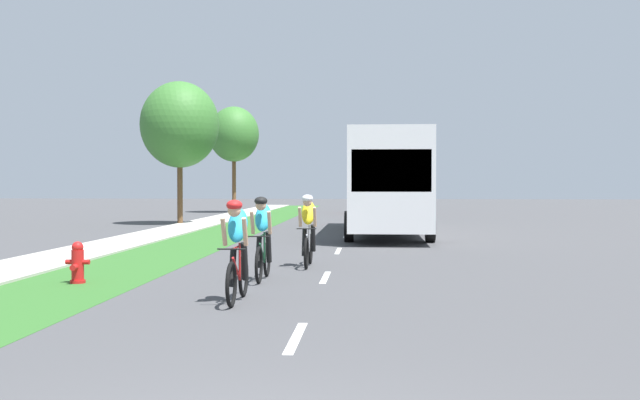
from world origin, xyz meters
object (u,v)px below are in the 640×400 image
at_px(cyclist_trailing, 263,237).
at_px(cyclist_distant, 308,230).
at_px(street_tree_far, 234,134).
at_px(fire_hydrant_red, 78,263).
at_px(street_tree_near, 180,125).
at_px(cyclist_lead, 237,249).
at_px(bus_white, 387,179).
at_px(suv_red, 376,197).

relative_size(cyclist_trailing, cyclist_distant, 1.00).
bearing_deg(street_tree_far, fire_hydrant_red, -84.50).
bearing_deg(street_tree_near, cyclist_lead, -73.10).
bearing_deg(cyclist_trailing, cyclist_lead, -90.32).
relative_size(cyclist_lead, cyclist_trailing, 1.00).
relative_size(bus_white, street_tree_near, 1.84).
bearing_deg(suv_red, cyclist_trailing, -94.22).
bearing_deg(fire_hydrant_red, cyclist_lead, -30.26).
bearing_deg(street_tree_near, fire_hydrant_red, -80.82).
height_order(cyclist_trailing, cyclist_distant, same).
height_order(fire_hydrant_red, street_tree_near, street_tree_near).
bearing_deg(suv_red, street_tree_far, -179.98).
distance_m(fire_hydrant_red, street_tree_far, 32.38).
bearing_deg(street_tree_far, street_tree_near, -90.03).
bearing_deg(bus_white, street_tree_near, 148.77).
relative_size(street_tree_near, street_tree_far, 0.97).
bearing_deg(cyclist_lead, cyclist_trailing, 89.68).
relative_size(cyclist_distant, street_tree_far, 0.26).
xyz_separation_m(cyclist_lead, bus_white, (2.61, 15.53, 1.17)).
bearing_deg(fire_hydrant_red, cyclist_distant, 36.83).
xyz_separation_m(bus_white, suv_red, (-0.29, 18.32, -1.03)).
relative_size(fire_hydrant_red, street_tree_near, 0.12).
bearing_deg(cyclist_distant, street_tree_near, 113.68).
relative_size(cyclist_distant, suv_red, 0.37).
xyz_separation_m(bus_white, street_tree_near, (-8.99, 5.45, 2.40)).
distance_m(suv_red, street_tree_near, 15.91).
distance_m(bus_white, suv_red, 18.35).
bearing_deg(cyclist_lead, suv_red, 86.08).
bearing_deg(street_tree_near, cyclist_trailing, -70.85).
bearing_deg(cyclist_distant, street_tree_far, 103.68).
distance_m(cyclist_distant, street_tree_far, 30.06).
xyz_separation_m(fire_hydrant_red, cyclist_lead, (3.29, -1.92, 0.44)).
relative_size(cyclist_distant, bus_white, 0.15).
height_order(cyclist_distant, street_tree_far, street_tree_far).
relative_size(suv_red, street_tree_near, 0.75).
xyz_separation_m(cyclist_distant, street_tree_near, (-7.05, 16.08, 3.57)).
height_order(cyclist_lead, cyclist_trailing, same).
distance_m(cyclist_distant, bus_white, 10.87).
distance_m(fire_hydrant_red, cyclist_trailing, 3.40).
distance_m(cyclist_trailing, street_tree_near, 19.80).
height_order(suv_red, street_tree_far, street_tree_far).
relative_size(fire_hydrant_red, cyclist_lead, 0.44).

